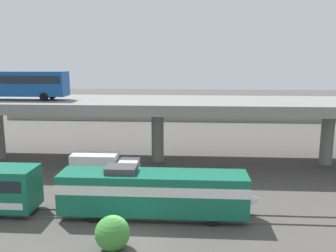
% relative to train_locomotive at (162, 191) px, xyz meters
% --- Properties ---
extents(ground_plane, '(260.00, 260.00, 0.00)m').
position_rel_train_locomotive_xyz_m(ground_plane, '(-1.89, -4.00, -2.19)').
color(ground_plane, '#4C4944').
extents(rail_strip_near, '(110.00, 0.12, 0.12)m').
position_rel_train_locomotive_xyz_m(rail_strip_near, '(-1.89, -0.74, -2.13)').
color(rail_strip_near, '#59544C').
rests_on(rail_strip_near, ground_plane).
extents(rail_strip_far, '(110.00, 0.12, 0.12)m').
position_rel_train_locomotive_xyz_m(rail_strip_far, '(-1.89, 0.74, -2.13)').
color(rail_strip_far, '#59544C').
rests_on(rail_strip_far, ground_plane).
extents(train_locomotive, '(15.82, 3.04, 4.18)m').
position_rel_train_locomotive_xyz_m(train_locomotive, '(0.00, 0.00, 0.00)').
color(train_locomotive, '#14664C').
rests_on(train_locomotive, ground_plane).
extents(highway_overpass, '(96.00, 11.46, 7.68)m').
position_rel_train_locomotive_xyz_m(highway_overpass, '(-1.89, 16.00, 4.69)').
color(highway_overpass, gray).
rests_on(highway_overpass, ground_plane).
extents(transit_bus_on_overpass, '(12.00, 2.68, 3.40)m').
position_rel_train_locomotive_xyz_m(transit_bus_on_overpass, '(-18.64, 14.79, 7.55)').
color(transit_bus_on_overpass, '#14478C').
rests_on(transit_bus_on_overpass, highway_overpass).
extents(service_truck_west, '(6.80, 2.46, 3.04)m').
position_rel_train_locomotive_xyz_m(service_truck_west, '(-6.67, 7.70, -0.56)').
color(service_truck_west, silver).
rests_on(service_truck_west, ground_plane).
extents(pier_parking_lot, '(69.19, 12.72, 1.58)m').
position_rel_train_locomotive_xyz_m(pier_parking_lot, '(-1.89, 51.00, -1.40)').
color(pier_parking_lot, gray).
rests_on(pier_parking_lot, ground_plane).
extents(parked_car_0, '(4.68, 1.90, 1.50)m').
position_rel_train_locomotive_xyz_m(parked_car_0, '(-12.52, 48.75, 0.17)').
color(parked_car_0, maroon).
rests_on(parked_car_0, pier_parking_lot).
extents(parked_car_1, '(4.55, 2.00, 1.50)m').
position_rel_train_locomotive_xyz_m(parked_car_1, '(26.76, 53.05, 0.17)').
color(parked_car_1, silver).
rests_on(parked_car_1, pier_parking_lot).
extents(parked_car_2, '(4.14, 1.96, 1.50)m').
position_rel_train_locomotive_xyz_m(parked_car_2, '(-24.61, 48.77, 0.16)').
color(parked_car_2, maroon).
rests_on(parked_car_2, pier_parking_lot).
extents(parked_car_3, '(4.55, 1.89, 1.50)m').
position_rel_train_locomotive_xyz_m(parked_car_3, '(-5.16, 48.10, 0.17)').
color(parked_car_3, black).
rests_on(parked_car_3, pier_parking_lot).
extents(parked_car_4, '(4.16, 1.83, 1.50)m').
position_rel_train_locomotive_xyz_m(parked_car_4, '(-15.11, 53.42, 0.16)').
color(parked_car_4, silver).
rests_on(parked_car_4, pier_parking_lot).
extents(parked_car_5, '(4.34, 1.98, 1.50)m').
position_rel_train_locomotive_xyz_m(parked_car_5, '(10.43, 49.29, 0.17)').
color(parked_car_5, '#9E998C').
rests_on(parked_car_5, pier_parking_lot).
extents(parked_car_6, '(4.20, 1.84, 1.50)m').
position_rel_train_locomotive_xyz_m(parked_car_6, '(-21.98, 50.99, 0.16)').
color(parked_car_6, '#B7B7BC').
rests_on(parked_car_6, pier_parking_lot).
extents(parked_car_7, '(4.34, 1.96, 1.50)m').
position_rel_train_locomotive_xyz_m(parked_car_7, '(14.99, 48.90, 0.17)').
color(parked_car_7, '#0C4C26').
rests_on(parked_car_7, pier_parking_lot).
extents(harbor_water, '(140.00, 36.00, 0.01)m').
position_rel_train_locomotive_xyz_m(harbor_water, '(-1.89, 74.00, -2.19)').
color(harbor_water, navy).
rests_on(harbor_water, ground_plane).
extents(shrub_right, '(2.33, 2.33, 2.33)m').
position_rel_train_locomotive_xyz_m(shrub_right, '(-2.91, -5.13, -1.03)').
color(shrub_right, '#3C8A35').
rests_on(shrub_right, ground_plane).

